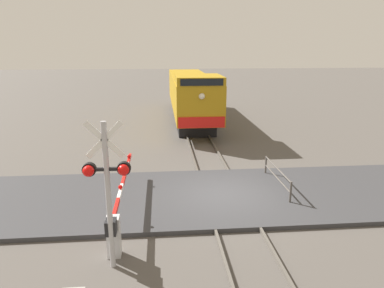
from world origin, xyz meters
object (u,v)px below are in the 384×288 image
crossing_signal (107,180)px  crossing_gate (117,214)px  locomotive (191,94)px  guard_railing (277,175)px

crossing_signal → crossing_gate: bearing=90.7°
locomotive → crossing_gate: bearing=-102.0°
locomotive → guard_railing: size_ratio=4.90×
crossing_signal → locomotive: bearing=78.9°
crossing_signal → crossing_gate: size_ratio=0.61×
crossing_signal → guard_railing: size_ratio=1.26×
locomotive → guard_railing: 14.43m
crossing_signal → guard_railing: (5.99, 4.67, -1.83)m
locomotive → guard_railing: (2.29, -14.17, -1.45)m
locomotive → guard_railing: bearing=-80.8°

